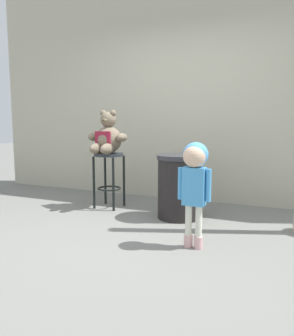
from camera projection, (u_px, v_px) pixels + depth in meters
The scene contains 6 objects.
ground_plane at pixel (125, 241), 3.31m from camera, with size 24.00×24.00×0.00m, color slate.
building_wall at pixel (191, 75), 4.95m from camera, with size 6.47×0.30×3.55m, color #B2AC96.
bar_stool_with_teddy at pixel (109, 169), 4.55m from camera, with size 0.38×0.38×0.72m.
teddy_bear at pixel (107, 138), 4.47m from camera, with size 0.54×0.48×0.55m.
child_walking at pixel (195, 172), 3.06m from camera, with size 0.30×0.24×0.95m.
trash_bin at pixel (179, 186), 4.06m from camera, with size 0.53×0.53×0.75m.
Camera 1 is at (1.48, -2.83, 1.14)m, focal length 37.25 mm.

